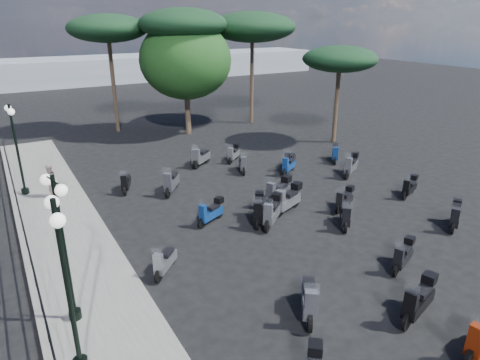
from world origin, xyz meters
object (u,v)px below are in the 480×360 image
scooter_9 (258,210)px  scooter_28 (335,153)px  lamp_post_2 (16,144)px  scooter_4 (171,183)px  scooter_21 (288,200)px  pine_0 (183,24)px  scooter_27 (351,166)px  scooter_23 (234,154)px  scooter_10 (211,212)px  lamp_post_1 (63,241)px  pine_1 (252,27)px  pedestrian_far (50,180)px  scooter_15 (278,192)px  scooter_14 (345,216)px  scooter_8 (272,212)px  broadleaf_tree (186,60)px  scooter_16 (243,164)px  scooter_22 (290,160)px  scooter_2 (309,300)px  scooter_3 (165,262)px  scooter_17 (201,158)px  scooter_29 (289,166)px  pine_2 (108,29)px  scooter_25 (455,216)px  scooter_5 (126,183)px  scooter_26 (410,187)px  scooter_19 (403,256)px  pine_3 (340,59)px  scooter_7 (418,301)px  scooter_20 (344,200)px  scooter_11 (198,157)px

scooter_9 → scooter_28: size_ratio=1.18×
lamp_post_2 → scooter_4: 6.93m
scooter_21 → pine_0: 15.61m
scooter_27 → scooter_9: bearing=75.9°
scooter_23 → scooter_10: bearing=103.2°
lamp_post_1 → pine_1: size_ratio=0.51×
pedestrian_far → scooter_15: pedestrian_far is taller
lamp_post_2 → scooter_14: lamp_post_2 is taller
scooter_8 → broadleaf_tree: (2.94, 14.71, 4.48)m
scooter_16 → scooter_22: size_ratio=1.11×
scooter_2 → scooter_3: 4.75m
scooter_4 → scooter_23: (4.80, 2.59, -0.06)m
scooter_3 → scooter_17: bearing=-76.7°
scooter_21 → pedestrian_far: bearing=30.5°
scooter_22 → scooter_17: bearing=17.0°
lamp_post_1 → scooter_29: 13.81m
scooter_15 → pedestrian_far: bearing=34.5°
scooter_10 → scooter_27: scooter_27 is taller
scooter_3 → pine_2: bearing=-56.0°
scooter_16 → scooter_25: 10.40m
scooter_2 → pine_0: bearing=-68.8°
scooter_17 → pine_2: bearing=-25.2°
scooter_14 → broadleaf_tree: (0.56, 16.28, 4.57)m
scooter_15 → scooter_22: size_ratio=1.33×
scooter_5 → scooter_15: (5.37, -4.77, 0.12)m
broadleaf_tree → scooter_26: bearing=-75.2°
lamp_post_2 → pedestrian_far: bearing=-48.6°
scooter_19 → scooter_23: (0.70, 12.43, -0.01)m
lamp_post_2 → pine_3: (18.39, -0.18, 2.77)m
scooter_4 → scooter_28: scooter_4 is taller
pedestrian_far → scooter_21: 10.54m
scooter_16 → scooter_7: bearing=106.5°
scooter_20 → pine_3: 11.69m
scooter_11 → scooter_15: scooter_15 is taller
lamp_post_1 → scooter_26: 15.08m
scooter_17 → scooter_25: bearing=168.6°
scooter_19 → scooter_21: size_ratio=0.81×
scooter_21 → pine_1: bearing=-48.5°
scooter_17 → pine_2: pine_2 is taller
scooter_11 → scooter_28: size_ratio=1.05×
scooter_11 → scooter_16: scooter_11 is taller
scooter_22 → scooter_28: 2.96m
lamp_post_2 → scooter_16: bearing=-15.6°
scooter_9 → scooter_25: bearing=-177.6°
scooter_2 → scooter_28: size_ratio=1.24×
scooter_16 → scooter_19: scooter_16 is taller
lamp_post_1 → pine_2: (6.64, 20.04, 4.48)m
scooter_22 → scooter_11: bearing=16.4°
lamp_post_1 → scooter_23: bearing=30.8°
lamp_post_1 → pedestrian_far: (0.71, 9.21, -1.57)m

